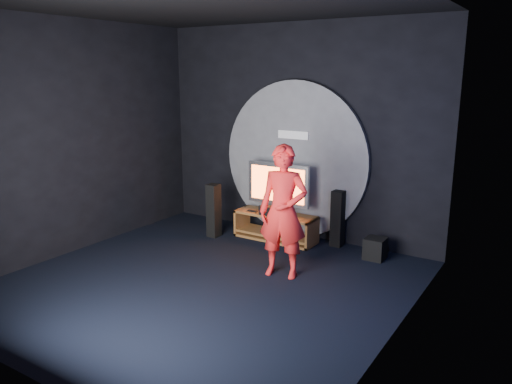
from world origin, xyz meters
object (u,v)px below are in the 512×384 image
tv (278,186)px  tower_speaker_right (338,219)px  subwoofer (375,249)px  player (283,212)px  media_console (276,228)px  tower_speaker_left (214,210)px

tv → tower_speaker_right: tv is taller
subwoofer → player: 1.71m
tower_speaker_right → player: size_ratio=0.50×
tower_speaker_right → subwoofer: size_ratio=2.79×
tv → tower_speaker_right: (0.98, 0.21, -0.45)m
tv → player: (0.83, -1.31, 0.00)m
media_console → player: bearing=-56.2°
media_console → tower_speaker_left: tower_speaker_left is taller
tower_speaker_left → tower_speaker_right: 2.07m
tv → subwoofer: tv is taller
media_console → tower_speaker_right: (0.98, 0.27, 0.26)m
tv → tower_speaker_left: tv is taller
media_console → subwoofer: 1.69m
media_console → tower_speaker_right: tower_speaker_right is taller
tower_speaker_left → tower_speaker_right: size_ratio=1.00×
tower_speaker_right → tv: bearing=-168.1°
tv → tower_speaker_left: size_ratio=1.23×
player → media_console: bearing=111.1°
tv → subwoofer: (1.70, -0.03, -0.74)m
player → tower_speaker_left: bearing=142.6°
tv → tower_speaker_left: bearing=-153.8°
media_console → player: 1.65m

